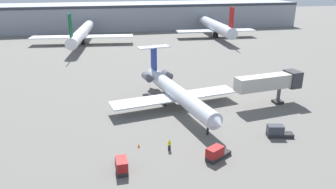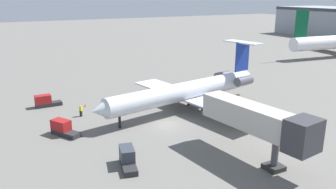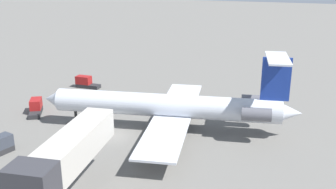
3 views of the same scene
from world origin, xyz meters
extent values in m
cube|color=#66635E|center=(0.00, 0.00, -0.05)|extent=(400.00, 400.00, 0.10)
cylinder|color=silver|center=(-3.80, 5.18, 3.09)|extent=(7.63, 27.14, 2.78)
cone|color=silver|center=(-1.21, -8.92, 3.09)|extent=(2.99, 2.64, 2.64)
cone|color=silver|center=(-6.41, 19.39, 3.09)|extent=(2.79, 2.98, 2.36)
cube|color=silver|center=(2.51, 7.36, 2.00)|extent=(12.15, 6.42, 0.24)
cube|color=silver|center=(-10.48, 4.97, 2.00)|extent=(12.15, 6.42, 0.24)
cylinder|color=#595960|center=(-3.46, 15.97, 3.49)|extent=(2.05, 3.42, 1.50)
cylinder|color=#595960|center=(-7.96, 15.14, 3.49)|extent=(2.05, 3.42, 1.50)
cube|color=navy|center=(-6.07, 17.52, 6.97)|extent=(0.81, 3.19, 4.97)
cube|color=silver|center=(-6.07, 17.52, 9.35)|extent=(7.12, 3.59, 0.20)
cylinder|color=black|center=(-1.71, -6.17, 0.85)|extent=(0.36, 0.36, 1.70)
cylinder|color=black|center=(-2.59, 7.44, 0.85)|extent=(0.36, 0.36, 1.70)
cylinder|color=black|center=(-5.74, 6.86, 0.85)|extent=(0.36, 0.36, 1.70)
cube|color=#B7B2A8|center=(13.04, 3.33, 4.68)|extent=(12.99, 4.31, 2.60)
cube|color=#333338|center=(18.96, 4.14, 4.68)|extent=(2.81, 3.50, 3.20)
cylinder|color=#4C4C51|center=(16.20, 3.76, 1.69)|extent=(0.70, 0.70, 3.38)
cube|color=#262626|center=(16.20, 3.76, 0.25)|extent=(1.80, 1.80, 0.50)
cube|color=black|center=(-8.64, -9.59, 0.42)|extent=(0.40, 0.38, 0.85)
cube|color=yellow|center=(-8.64, -9.59, 1.15)|extent=(0.48, 0.45, 0.60)
sphere|color=tan|center=(-8.64, -9.59, 1.57)|extent=(0.24, 0.24, 0.24)
cube|color=#262628|center=(9.05, -9.18, 0.30)|extent=(4.21, 2.26, 0.60)
cube|color=#333842|center=(8.27, -9.00, 1.25)|extent=(2.65, 1.90, 1.30)
cube|color=#262628|center=(-15.72, -12.95, 0.30)|extent=(1.47, 4.02, 0.60)
cube|color=maroon|center=(-15.71, -13.75, 1.25)|extent=(1.44, 2.42, 1.30)
cube|color=#262628|center=(-2.52, -13.03, 0.30)|extent=(4.16, 3.24, 0.60)
cube|color=maroon|center=(-3.20, -13.43, 1.25)|extent=(2.78, 2.42, 1.30)
cone|color=orange|center=(-12.83, -7.85, 0.28)|extent=(0.36, 0.36, 0.55)
cube|color=#8C939E|center=(0.00, 108.67, 5.84)|extent=(157.97, 24.09, 11.67)
cube|color=#333842|center=(0.00, 96.83, 11.07)|extent=(157.97, 0.60, 1.20)
cylinder|color=white|center=(-23.11, 72.56, 4.26)|extent=(8.73, 43.96, 3.73)
cube|color=#0C5933|center=(-25.39, 52.78, 9.63)|extent=(0.76, 4.01, 7.00)
cube|color=white|center=(-23.11, 72.56, 2.80)|extent=(37.25, 10.18, 0.30)
cube|color=black|center=(-23.11, 72.56, 1.20)|extent=(1.20, 2.80, 2.40)
cylinder|color=silver|center=(29.73, 75.46, 4.48)|extent=(6.31, 38.55, 4.17)
cube|color=red|center=(28.76, 58.30, 10.07)|extent=(0.52, 4.01, 7.00)
cube|color=silver|center=(29.73, 75.46, 2.80)|extent=(32.53, 7.79, 0.30)
cube|color=black|center=(29.73, 75.46, 1.20)|extent=(1.20, 2.80, 2.40)
camera|label=1|loc=(-17.42, -48.97, 23.32)|focal=34.26mm
camera|label=2|loc=(39.02, -20.35, 17.17)|focal=36.84mm
camera|label=3|loc=(37.53, 20.82, 18.78)|focal=41.84mm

